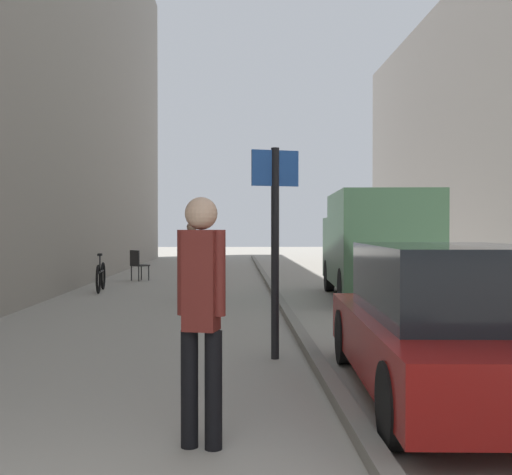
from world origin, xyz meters
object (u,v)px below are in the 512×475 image
bicycle_leaning (101,277)px  cafe_chair_near_window (138,263)px  parked_car (451,322)px  street_sign_post (275,234)px  pedestrian_mid_block (201,303)px  pedestrian_main_foreground (192,255)px  delivery_van (376,243)px

bicycle_leaning → cafe_chair_near_window: (0.43, 3.25, 0.17)m
parked_car → street_sign_post: street_sign_post is taller
bicycle_leaning → cafe_chair_near_window: 3.28m
pedestrian_mid_block → street_sign_post: bearing=-88.3°
pedestrian_mid_block → parked_car: bearing=-135.2°
pedestrian_main_foreground → delivery_van: 4.21m
pedestrian_main_foreground → bicycle_leaning: 3.13m
street_sign_post → bicycle_leaning: (-3.92, 8.30, -1.16)m
pedestrian_main_foreground → delivery_van: bearing=1.2°
bicycle_leaning → cafe_chair_near_window: bicycle_leaning is taller
pedestrian_main_foreground → pedestrian_mid_block: size_ratio=0.96×
pedestrian_mid_block → cafe_chair_near_window: 14.91m
street_sign_post → cafe_chair_near_window: (-3.49, 11.55, -1.00)m
pedestrian_main_foreground → cafe_chair_near_window: pedestrian_main_foreground is taller
pedestrian_mid_block → delivery_van: bearing=-94.9°
delivery_van → bicycle_leaning: (-6.65, 1.84, -0.90)m
delivery_van → cafe_chair_near_window: bearing=144.0°
street_sign_post → cafe_chair_near_window: street_sign_post is taller
delivery_van → cafe_chair_near_window: delivery_van is taller
pedestrian_mid_block → street_sign_post: street_sign_post is taller
delivery_van → bicycle_leaning: 6.96m
pedestrian_main_foreground → street_sign_post: size_ratio=0.68×
delivery_van → street_sign_post: bearing=-109.6°
street_sign_post → bicycle_leaning: street_sign_post is taller
parked_car → street_sign_post: (-1.57, 1.78, 0.83)m
delivery_van → parked_car: delivery_van is taller
street_sign_post → delivery_van: bearing=-127.4°
pedestrian_main_foreground → parked_car: bearing=-68.6°
delivery_van → cafe_chair_near_window: size_ratio=5.22×
delivery_van → street_sign_post: street_sign_post is taller
pedestrian_main_foreground → cafe_chair_near_window: (-2.01, 5.10, -0.47)m
pedestrian_main_foreground → parked_car: size_ratio=0.41×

